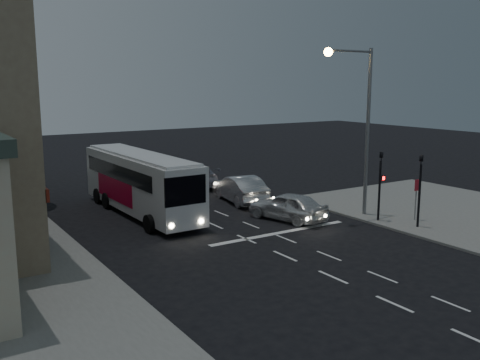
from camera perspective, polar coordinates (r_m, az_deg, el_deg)
ground at (r=23.93m, az=3.35°, el=-7.47°), size 120.00×120.00×0.00m
road_markings at (r=27.22m, az=1.43°, el=-5.23°), size 8.00×30.55×0.01m
tour_bus at (r=30.43m, az=-10.60°, el=-0.15°), size 2.68×11.30×3.45m
car_suv at (r=28.89m, az=5.11°, el=-2.80°), size 2.94×4.82×1.53m
car_sedan_a at (r=33.12m, az=0.01°, el=-0.94°), size 2.59×5.31×1.68m
car_sedan_b at (r=38.39m, az=-5.26°, el=0.56°), size 2.73×5.84×1.65m
traffic_signal_main at (r=28.89m, az=14.74°, el=0.25°), size 0.25×0.35×4.10m
traffic_signal_side at (r=28.16m, az=18.66°, el=-0.21°), size 0.18×0.15×4.10m
regulatory_sign at (r=29.67m, az=18.34°, el=-1.30°), size 0.45×0.12×2.20m
streetlight at (r=29.31m, az=12.64°, el=7.00°), size 3.32×0.44×9.00m
street_tree at (r=33.92m, az=-23.81°, el=4.70°), size 4.00×4.00×6.20m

